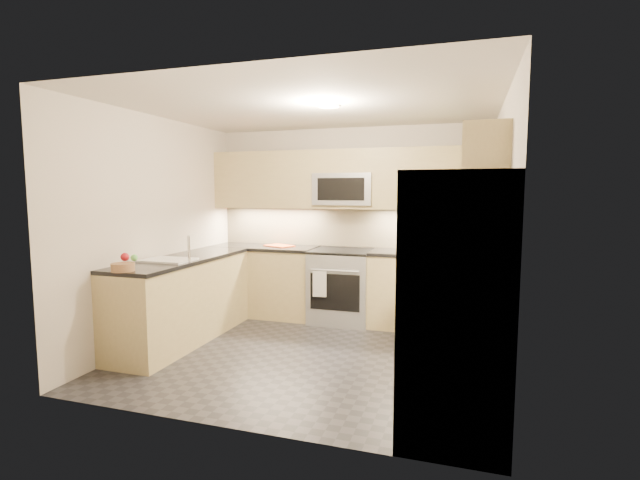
{
  "coord_description": "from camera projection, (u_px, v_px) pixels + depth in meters",
  "views": [
    {
      "loc": [
        1.5,
        -4.38,
        1.67
      ],
      "look_at": [
        0.0,
        0.35,
        1.15
      ],
      "focal_mm": 26.0,
      "sensor_mm": 36.0,
      "label": 1
    }
  ],
  "objects": [
    {
      "name": "fruit_basket",
      "position": [
        123.0,
        267.0,
        4.25
      ],
      "size": [
        0.25,
        0.25,
        0.08
      ],
      "primitive_type": "cylinder",
      "rotation": [
        0.0,
        0.0,
        -0.25
      ],
      "color": "olive",
      "rests_on": "countertop_peninsula"
    },
    {
      "name": "microwave_door",
      "position": [
        341.0,
        189.0,
        5.74
      ],
      "size": [
        0.6,
        0.01,
        0.28
      ],
      "primitive_type": "cube",
      "color": "black",
      "rests_on": "microwave"
    },
    {
      "name": "utensil_bowl",
      "position": [
        442.0,
        247.0,
        5.46
      ],
      "size": [
        0.33,
        0.33,
        0.16
      ],
      "primitive_type": "cylinder",
      "rotation": [
        0.0,
        0.0,
        0.17
      ],
      "color": "#73B84E",
      "rests_on": "countertop_back_right"
    },
    {
      "name": "fruit_pear",
      "position": [
        134.0,
        258.0,
        4.32
      ],
      "size": [
        0.06,
        0.06,
        0.06
      ],
      "primitive_type": "sphere",
      "color": "#60BB50",
      "rests_on": "fruit_basket"
    },
    {
      "name": "countertop_right",
      "position": [
        465.0,
        271.0,
        4.38
      ],
      "size": [
        0.63,
        1.7,
        0.04
      ],
      "primitive_type": "cube",
      "color": "black",
      "rests_on": "base_cab_right"
    },
    {
      "name": "gas_range",
      "position": [
        342.0,
        287.0,
        5.94
      ],
      "size": [
        0.76,
        0.65,
        0.91
      ],
      "primitive_type": "cube",
      "color": "#93979A",
      "rests_on": "floor"
    },
    {
      "name": "base_cab_peninsula",
      "position": [
        183.0,
        301.0,
        5.18
      ],
      "size": [
        0.6,
        2.0,
        0.9
      ],
      "primitive_type": "cube",
      "color": "tan",
      "rests_on": "floor"
    },
    {
      "name": "wall_right",
      "position": [
        501.0,
        239.0,
        4.11
      ],
      "size": [
        0.02,
        3.2,
        2.5
      ],
      "primitive_type": "cube",
      "color": "#BFB5A6",
      "rests_on": "floor"
    },
    {
      "name": "countertop_peninsula",
      "position": [
        182.0,
        259.0,
        5.13
      ],
      "size": [
        0.63,
        2.0,
        0.04
      ],
      "primitive_type": "cube",
      "color": "black",
      "rests_on": "base_cab_peninsula"
    },
    {
      "name": "floor",
      "position": [
        310.0,
        354.0,
        4.78
      ],
      "size": [
        3.6,
        3.2,
        0.0
      ],
      "primitive_type": "cube",
      "color": "#222227",
      "rests_on": "ground"
    },
    {
      "name": "wall_left",
      "position": [
        158.0,
        229.0,
        5.19
      ],
      "size": [
        0.02,
        3.2,
        2.5
      ],
      "primitive_type": "cube",
      "color": "#BFB5A6",
      "rests_on": "floor"
    },
    {
      "name": "microwave",
      "position": [
        345.0,
        189.0,
        5.93
      ],
      "size": [
        0.76,
        0.4,
        0.4
      ],
      "primitive_type": "cube",
      "color": "#94969C",
      "rests_on": "upper_cab_back"
    },
    {
      "name": "dish_towel_check",
      "position": [
        320.0,
        284.0,
        5.64
      ],
      "size": [
        0.17,
        0.03,
        0.32
      ],
      "primitive_type": "cube",
      "rotation": [
        0.0,
        0.0,
        0.08
      ],
      "color": "silver",
      "rests_on": "oven_handle"
    },
    {
      "name": "base_cab_back_left",
      "position": [
        265.0,
        282.0,
        6.29
      ],
      "size": [
        1.42,
        0.6,
        0.9
      ],
      "primitive_type": "cube",
      "color": "tan",
      "rests_on": "floor"
    },
    {
      "name": "upper_cab_right",
      "position": [
        482.0,
        175.0,
        4.36
      ],
      "size": [
        0.35,
        1.95,
        0.75
      ],
      "primitive_type": "cube",
      "color": "tan",
      "rests_on": "wall_right"
    },
    {
      "name": "cutting_board",
      "position": [
        279.0,
        246.0,
        6.23
      ],
      "size": [
        0.44,
        0.39,
        0.01
      ],
      "primitive_type": "cube",
      "rotation": [
        0.0,
        0.0,
        -0.43
      ],
      "color": "#DA4514",
      "rests_on": "countertop_back_left"
    },
    {
      "name": "fruit_apple",
      "position": [
        125.0,
        257.0,
        4.37
      ],
      "size": [
        0.08,
        0.08,
        0.08
      ],
      "primitive_type": "sphere",
      "color": "#A3121A",
      "rests_on": "fruit_basket"
    },
    {
      "name": "ceiling",
      "position": [
        309.0,
        106.0,
        4.52
      ],
      "size": [
        3.6,
        3.2,
        0.02
      ],
      "primitive_type": "cube",
      "color": "beige",
      "rests_on": "wall_back"
    },
    {
      "name": "upper_cab_back",
      "position": [
        345.0,
        179.0,
        5.94
      ],
      "size": [
        3.6,
        0.35,
        0.75
      ],
      "primitive_type": "cube",
      "color": "tan",
      "rests_on": "wall_back"
    },
    {
      "name": "backsplash_right",
      "position": [
        497.0,
        240.0,
        4.54
      ],
      "size": [
        0.01,
        2.3,
        0.51
      ],
      "primitive_type": "cube",
      "color": "#BEAE89",
      "rests_on": "wall_right"
    },
    {
      "name": "base_cab_back_right",
      "position": [
        429.0,
        292.0,
        5.64
      ],
      "size": [
        1.42,
        0.6,
        0.9
      ],
      "primitive_type": "cube",
      "color": "tan",
      "rests_on": "floor"
    },
    {
      "name": "refrigerator",
      "position": [
        456.0,
        305.0,
        3.16
      ],
      "size": [
        0.7,
        0.9,
        1.8
      ],
      "primitive_type": "cube",
      "color": "#989AA0",
      "rests_on": "floor"
    },
    {
      "name": "base_cab_right",
      "position": [
        463.0,
        320.0,
        4.43
      ],
      "size": [
        0.6,
        1.7,
        0.9
      ],
      "primitive_type": "cube",
      "color": "tan",
      "rests_on": "floor"
    },
    {
      "name": "sink_basin",
      "position": [
        168.0,
        266.0,
        4.9
      ],
      "size": [
        0.52,
        0.38,
        0.16
      ],
      "primitive_type": "cube",
      "color": "white",
      "rests_on": "base_cab_peninsula"
    },
    {
      "name": "countertop_back_right",
      "position": [
        430.0,
        254.0,
        5.59
      ],
      "size": [
        1.42,
        0.63,
        0.04
      ],
      "primitive_type": "cube",
      "color": "black",
      "rests_on": "base_cab_back_right"
    },
    {
      "name": "oven_handle",
      "position": [
        334.0,
        271.0,
        5.58
      ],
      "size": [
        0.6,
        0.02,
        0.02
      ],
      "primitive_type": "cylinder",
      "rotation": [
        0.0,
        1.57,
        0.0
      ],
      "color": "#B2B5BA",
      "rests_on": "gas_range"
    },
    {
      "name": "fridge_handle_left",
      "position": [
        398.0,
        300.0,
        3.1
      ],
      "size": [
        0.02,
        0.02,
        1.2
      ],
      "primitive_type": "cylinder",
      "color": "#B2B5BA",
      "rests_on": "refrigerator"
    },
    {
      "name": "faucet",
      "position": [
        189.0,
        249.0,
        4.8
      ],
      "size": [
        0.03,
        0.03,
        0.28
      ],
      "primitive_type": "cylinder",
      "color": "silver",
      "rests_on": "countertop_peninsula"
    },
    {
      "name": "wall_back",
      "position": [
        348.0,
        223.0,
        6.17
      ],
      "size": [
        3.6,
        0.02,
        2.5
      ],
      "primitive_type": "cube",
      "color": "#BFB5A6",
      "rests_on": "floor"
    },
    {
      "name": "wall_front",
      "position": [
        233.0,
        254.0,
        3.13
      ],
      "size": [
        3.6,
        0.02,
        2.5
      ],
      "primitive_type": "cube",
      "color": "#BFB5A6",
      "rests_on": "floor"
    },
    {
      "name": "oven_door_glass",
      "position": [
        335.0,
        292.0,
        5.63
      ],
      "size": [
        0.62,
        0.02,
        0.45
      ],
      "primitive_type": "cube",
      "color": "black",
      "rests_on": "gas_range"
    },
    {
      "name": "fridge_handle_right",
      "position": [
        405.0,
        289.0,
        3.44
      ],
      "size": [
        0.02,
        0.02,
        1.2
      ],
      "primitive_type": "cylinder",
      "color": "#B2B5BA",
      "rests_on": "refrigerator"
    },
    {
      "name": "backsplash_back",
      "position": [
        348.0,
        227.0,
        6.17
      ],
      "size": [
        3.6,
        0.01,
        0.51
      ],
      "primitive_type": "cube",
      "color": "#BEAE89",
      "rests_on": "wall_back"
    },
    {
      "name": "countertop_back_left",
      "position": [
        264.0,
        247.0,
        6.24
      ],
      "size": [
        1.42,
        0.63,
        0.04
      ],
      "primitive_type": "cube",
      "color": "black",
      "rests_on": "base_cab_back_left"
    },
    {
      "name": "range_cooktop",
      "position": [
        342.0,
        251.0,
        5.89
      ],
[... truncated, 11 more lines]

